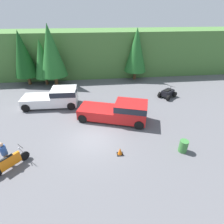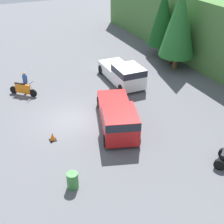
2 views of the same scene
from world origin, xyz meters
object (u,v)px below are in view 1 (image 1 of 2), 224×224
(dirt_bike, at_px, (11,162))
(rider_person, at_px, (4,153))
(pickup_truck_second, at_px, (55,97))
(quad_atv, at_px, (167,93))
(pickup_truck_red, at_px, (119,111))
(traffic_cone, at_px, (120,151))
(steel_barrel, at_px, (183,146))

(dirt_bike, height_order, rider_person, rider_person)
(pickup_truck_second, bearing_deg, quad_atv, 4.61)
(quad_atv, distance_m, rider_person, 15.99)
(pickup_truck_second, height_order, rider_person, pickup_truck_second)
(pickup_truck_red, xyz_separation_m, pickup_truck_second, (-5.88, 3.39, -0.00))
(dirt_bike, distance_m, traffic_cone, 6.79)
(pickup_truck_red, height_order, rider_person, pickup_truck_red)
(pickup_truck_second, relative_size, quad_atv, 2.34)
(dirt_bike, relative_size, traffic_cone, 3.23)
(pickup_truck_red, bearing_deg, steel_barrel, -30.82)
(quad_atv, bearing_deg, rider_person, 175.58)
(rider_person, distance_m, traffic_cone, 7.14)
(dirt_bike, distance_m, quad_atv, 15.86)
(rider_person, xyz_separation_m, steel_barrel, (11.43, -0.05, -0.51))
(pickup_truck_red, distance_m, steel_barrel, 5.76)
(pickup_truck_red, relative_size, dirt_bike, 3.47)
(quad_atv, relative_size, rider_person, 1.30)
(traffic_cone, bearing_deg, pickup_truck_second, 125.30)
(pickup_truck_red, xyz_separation_m, rider_person, (-7.65, -4.26, -0.01))
(quad_atv, xyz_separation_m, rider_person, (-13.64, -8.32, 0.49))
(quad_atv, xyz_separation_m, traffic_cone, (-6.53, -8.21, -0.21))
(pickup_truck_second, distance_m, dirt_bike, 8.10)
(dirt_bike, xyz_separation_m, quad_atv, (13.31, 8.63, -0.02))
(traffic_cone, relative_size, steel_barrel, 0.62)
(pickup_truck_second, xyz_separation_m, steel_barrel, (9.67, -7.70, -0.52))
(pickup_truck_second, height_order, steel_barrel, pickup_truck_second)
(dirt_bike, bearing_deg, pickup_truck_second, 32.95)
(dirt_bike, bearing_deg, rider_person, 90.41)
(traffic_cone, xyz_separation_m, steel_barrel, (4.33, -0.16, 0.19))
(dirt_bike, bearing_deg, steel_barrel, -45.49)
(quad_atv, bearing_deg, steel_barrel, -140.56)
(steel_barrel, bearing_deg, dirt_bike, -178.69)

